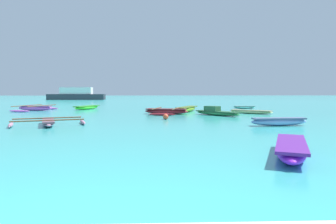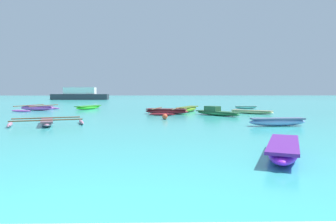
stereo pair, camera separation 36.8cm
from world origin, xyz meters
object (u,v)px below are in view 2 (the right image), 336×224
Objects in this scene: moored_boat_0 at (277,121)px; distant_ferry at (80,95)px; moored_boat_3 at (88,107)px; moored_boat_7 at (47,122)px; moored_boat_1 at (37,108)px; moored_boat_8 at (188,109)px; moored_boat_6 at (284,149)px; moored_boat_4 at (166,111)px; moored_boat_9 at (246,107)px; moored_boat_5 at (252,112)px; mooring_buoy_0 at (165,117)px; moored_boat_2 at (217,112)px.

moored_boat_0 is 53.93m from distant_ferry.
moored_boat_7 is at bearing -151.29° from moored_boat_3.
moored_boat_1 is 1.14× the size of moored_boat_8.
moored_boat_6 is (15.11, -20.11, -0.00)m from moored_boat_1.
moored_boat_4 is 10.83m from moored_boat_9.
distant_ferry reaches higher than moored_boat_0.
mooring_buoy_0 is at bearing -108.78° from moored_boat_5.
moored_boat_7 is 11.53× the size of mooring_buoy_0.
moored_boat_6 is 0.83× the size of moored_boat_7.
mooring_buoy_0 is at bearing -92.16° from moored_boat_2.
moored_boat_8 is at bearing 68.44° from moored_boat_4.
moored_boat_2 is 0.86× the size of moored_boat_7.
moored_boat_6 is 12.45m from moored_boat_7.
moored_boat_5 is 16.27m from moored_boat_6.
moored_boat_3 is 24.53m from moored_boat_6.
moored_boat_1 is 2.05× the size of moored_boat_9.
moored_boat_4 reaches higher than moored_boat_9.
moored_boat_3 is 10.42m from moored_boat_8.
moored_boat_2 is 3.49m from moored_boat_5.
moored_boat_5 is 5.50m from moored_boat_8.
moored_boat_6 reaches higher than moored_boat_3.
moored_boat_4 is 3.25m from moored_boat_8.
moored_boat_2 reaches higher than moored_boat_5.
moored_boat_6 is 18.20m from moored_boat_8.
moored_boat_8 reaches higher than moored_boat_6.
moored_boat_5 is (3.13, 1.56, -0.08)m from moored_boat_2.
mooring_buoy_0 is (6.36, 3.16, 0.01)m from moored_boat_7.
moored_boat_6 is 11.60m from mooring_buoy_0.
moored_boat_1 is 14.14m from moored_boat_8.
moored_boat_2 is 12.04m from moored_boat_7.
mooring_buoy_0 is (-7.05, -4.65, 0.01)m from moored_boat_5.
moored_boat_8 is at bearing -167.58° from moored_boat_5.
moored_boat_0 reaches higher than moored_boat_5.
moored_boat_4 is at bearing -139.91° from moored_boat_5.
mooring_buoy_0 is (-8.46, -11.35, 0.02)m from moored_boat_9.
moored_boat_4 is (-5.70, 8.15, -0.01)m from moored_boat_0.
moored_boat_3 is 0.87× the size of moored_boat_8.
moored_boat_1 reaches higher than moored_boat_7.
moored_boat_7 reaches higher than moored_boat_5.
moored_boat_0 is 7.14m from moored_boat_2.
moored_boat_8 is 7.31m from mooring_buoy_0.
moored_boat_6 is at bearing -74.06° from mooring_buoy_0.
moored_boat_1 reaches higher than moored_boat_0.
moored_boat_0 is at bearing -136.54° from moored_boat_8.
distant_ferry is at bearing 40.21° from moored_boat_3.
moored_boat_9 is at bearing -31.71° from moored_boat_8.
moored_boat_0 is at bearing -40.62° from moored_boat_4.
moored_boat_5 is 0.27× the size of distant_ferry.
moored_boat_1 is 1.14× the size of moored_boat_7.
moored_boat_8 is at bearing 164.80° from moored_boat_2.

